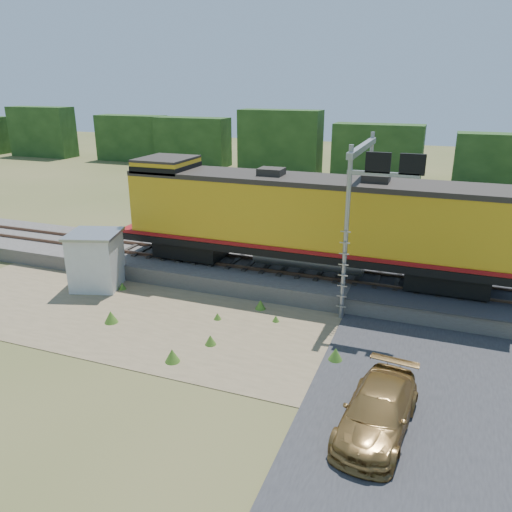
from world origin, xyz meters
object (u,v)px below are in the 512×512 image
at_px(locomotive, 304,219).
at_px(car, 378,411).
at_px(shed, 96,260).
at_px(signal_gantry, 367,183).

height_order(locomotive, car, locomotive).
xyz_separation_m(shed, car, (14.28, -6.09, -0.77)).
distance_m(shed, signal_gantry, 13.21).
bearing_deg(signal_gantry, locomotive, 166.94).
height_order(locomotive, shed, locomotive).
xyz_separation_m(signal_gantry, car, (2.05, -9.01, -4.81)).
bearing_deg(locomotive, signal_gantry, -13.06).
xyz_separation_m(locomotive, car, (4.94, -9.68, -2.78)).
bearing_deg(shed, signal_gantry, -3.80).
bearing_deg(locomotive, car, -62.94).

